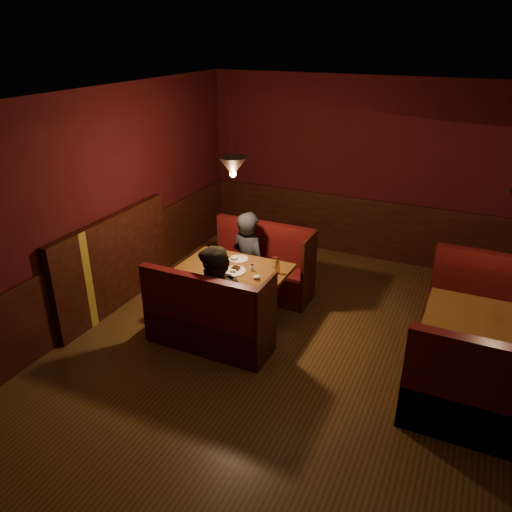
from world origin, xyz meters
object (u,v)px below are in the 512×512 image
at_px(second_bench_far, 496,318).
at_px(diner_a, 249,244).
at_px(main_bench_near, 207,325).
at_px(diner_b, 217,286).
at_px(main_table, 236,279).
at_px(main_bench_far, 262,271).
at_px(second_bench_near, 491,407).
at_px(second_table, 495,337).

relative_size(second_bench_far, diner_a, 0.96).
height_order(main_bench_near, diner_b, diner_b).
xyz_separation_m(diner_a, diner_b, (0.18, -1.22, -0.01)).
distance_m(main_table, diner_b, 0.71).
relative_size(main_bench_far, diner_a, 0.92).
distance_m(second_bench_near, diner_b, 3.06).
xyz_separation_m(main_bench_far, second_bench_far, (3.09, -0.02, 0.03)).
bearing_deg(main_bench_far, main_bench_near, -90.00).
bearing_deg(main_table, main_bench_near, -88.83).
relative_size(main_bench_far, diner_b, 0.94).
bearing_deg(diner_a, main_bench_near, 114.03).
distance_m(main_table, main_bench_near, 0.82).
relative_size(second_table, second_bench_far, 0.90).
height_order(second_bench_near, diner_a, diner_a).
distance_m(main_bench_near, second_table, 3.14).
height_order(main_table, second_bench_far, second_bench_far).
distance_m(second_bench_far, second_bench_near, 1.70).
bearing_deg(main_table, diner_a, 98.64).
bearing_deg(main_bench_near, main_bench_far, 90.00).
bearing_deg(main_table, main_bench_far, 88.82).
bearing_deg(second_bench_near, diner_a, 154.80).
distance_m(main_table, main_bench_far, 0.82).
relative_size(second_bench_far, second_bench_near, 1.00).
xyz_separation_m(second_table, diner_a, (-3.16, 0.65, 0.23)).
bearing_deg(main_bench_far, second_bench_near, -29.11).
bearing_deg(main_table, second_table, -1.65).
height_order(second_bench_far, diner_b, diner_b).
xyz_separation_m(second_bench_far, diner_b, (-3.01, -1.42, 0.45)).
bearing_deg(diner_a, second_table, -171.94).
distance_m(second_bench_far, diner_b, 3.36).
distance_m(main_bench_far, diner_b, 1.52).
bearing_deg(second_table, second_bench_far, 87.80).
bearing_deg(diner_b, diner_a, 108.38).
relative_size(main_bench_near, second_bench_far, 0.96).
bearing_deg(second_bench_near, main_table, 163.19).
xyz_separation_m(second_table, second_bench_near, (0.03, -0.85, -0.24)).
xyz_separation_m(main_bench_near, diner_b, (0.08, 0.12, 0.48)).
bearing_deg(second_table, diner_a, 168.34).
xyz_separation_m(main_bench_near, second_bench_far, (3.09, 1.54, 0.03)).
bearing_deg(second_bench_far, second_table, -92.20).
height_order(main_bench_far, main_bench_near, same).
bearing_deg(diner_a, main_table, 118.35).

